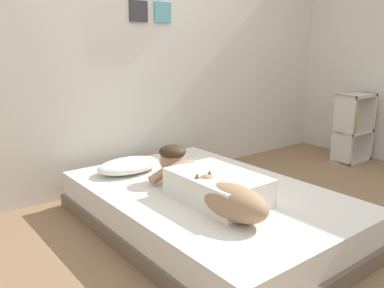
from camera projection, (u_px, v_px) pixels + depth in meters
The scene contains 9 objects.
ground_plane at pixel (275, 234), 2.76m from camera, with size 13.44×13.44×0.00m, color #8C6B4C.
back_wall at pixel (148, 47), 3.66m from camera, with size 4.72×0.12×2.50m.
bed at pixel (208, 209), 2.83m from camera, with size 1.36×2.07×0.29m.
pillow at pixel (129, 165), 3.16m from camera, with size 0.52×0.32×0.11m, color white.
person_lying at pixel (204, 179), 2.68m from camera, with size 0.43×0.92×0.27m.
dog at pixel (231, 200), 2.33m from camera, with size 0.26×0.57×0.21m.
coffee_cup at pixel (172, 165), 3.22m from camera, with size 0.13×0.09×0.07m.
cell_phone at pixel (214, 205), 2.51m from camera, with size 0.07×0.14×0.01m, color black.
bookshelf at pixel (353, 128), 4.39m from camera, with size 0.45×0.24×0.75m.
Camera 1 is at (-2.00, -1.64, 1.27)m, focal length 37.48 mm.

